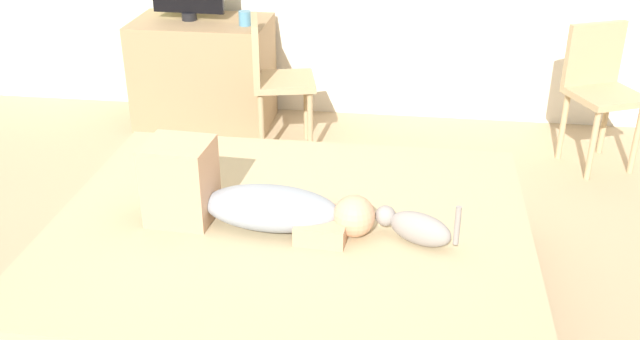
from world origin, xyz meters
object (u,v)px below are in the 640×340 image
cat (416,227)px  cup (245,18)px  bed (291,268)px  person_lying (247,199)px  desk (204,74)px  chair_by_desk (272,75)px  chair_spare (600,84)px

cat → cup: (-1.15, 2.04, 0.27)m
bed → cup: 2.13m
person_lying → cat: person_lying is taller
desk → cup: cup is taller
chair_by_desk → chair_spare: 1.99m
cup → chair_by_desk: (0.23, -0.27, -0.28)m
cat → desk: 2.58m
person_lying → cat: bearing=-4.0°
person_lying → chair_spare: 2.52m
bed → person_lying: bearing=-167.9°
cat → chair_spare: size_ratio=0.39×
chair_by_desk → chair_spare: size_ratio=1.00×
desk → chair_spare: chair_spare is taller
cat → desk: size_ratio=0.37×
person_lying → chair_by_desk: (-0.24, 1.71, -0.06)m
person_lying → cup: 2.05m
cup → chair_spare: size_ratio=0.11×
person_lying → cup: size_ratio=10.11×
person_lying → chair_spare: chair_spare is taller
desk → chair_spare: 2.56m
bed → cup: cup is taller
bed → person_lying: person_lying is taller
cat → chair_spare: 2.14m
person_lying → cup: (-0.46, 1.99, 0.22)m
bed → chair_by_desk: size_ratio=2.36×
bed → chair_by_desk: 1.75m
chair_spare → desk: bearing=174.1°
bed → chair_spare: bearing=48.1°
chair_spare → cat: bearing=-120.0°
desk → chair_by_desk: bearing=-32.9°
cat → cup: size_ratio=3.57×
bed → person_lying: size_ratio=2.16×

